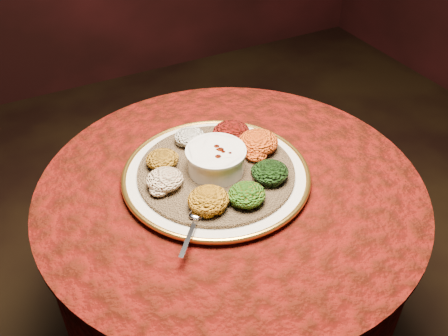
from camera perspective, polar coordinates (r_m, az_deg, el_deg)
name	(u,v)px	position (r m, az deg, el deg)	size (l,w,h in m)	color
table	(230,235)	(1.36, 0.71, -7.64)	(0.96, 0.96, 0.73)	black
platter	(216,175)	(1.24, -0.90, -0.78)	(0.57, 0.57, 0.02)	beige
injera	(216,171)	(1.24, -0.91, -0.39)	(0.39, 0.39, 0.01)	olive
stew_bowl	(216,158)	(1.21, -0.93, 1.10)	(0.15, 0.15, 0.06)	silver
spoon	(197,217)	(1.10, -3.13, -5.60)	(0.11, 0.12, 0.01)	silver
portion_ayib	(190,137)	(1.32, -3.95, 3.60)	(0.08, 0.08, 0.04)	silver
portion_kitfo	(231,132)	(1.32, 0.83, 4.13)	(0.10, 0.09, 0.05)	black
portion_tikil	(258,142)	(1.29, 3.91, 2.97)	(0.11, 0.10, 0.05)	#B35F0E
portion_gomen	(270,172)	(1.20, 5.31, -0.47)	(0.09, 0.09, 0.04)	black
portion_mixveg	(247,194)	(1.13, 2.62, -3.03)	(0.09, 0.08, 0.04)	#9A3D09
portion_kik	(208,200)	(1.12, -1.80, -3.64)	(0.10, 0.09, 0.05)	#A7690E
portion_timatim	(165,180)	(1.18, -6.78, -1.32)	(0.09, 0.08, 0.04)	maroon
portion_shiro	(162,159)	(1.24, -7.09, 1.00)	(0.08, 0.08, 0.04)	#9F6713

